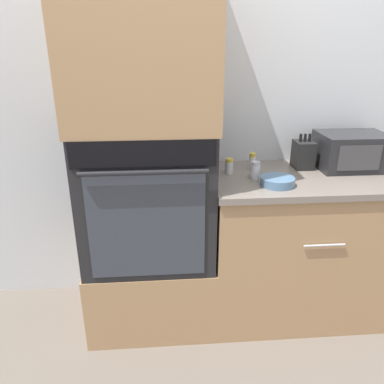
{
  "coord_description": "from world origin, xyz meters",
  "views": [
    {
      "loc": [
        -0.27,
        -1.65,
        1.6
      ],
      "look_at": [
        -0.12,
        0.21,
        0.85
      ],
      "focal_mm": 35.0,
      "sensor_mm": 36.0,
      "label": 1
    }
  ],
  "objects_px": {
    "condiment_jar_far": "(229,166)",
    "condiment_jar_near": "(252,162)",
    "knife_block": "(303,154)",
    "condiment_jar_mid": "(255,171)",
    "bowl": "(277,181)",
    "wall_oven": "(148,193)",
    "microwave": "(351,151)"
  },
  "relations": [
    {
      "from": "wall_oven",
      "to": "microwave",
      "type": "distance_m",
      "value": 1.22
    },
    {
      "from": "condiment_jar_far",
      "to": "bowl",
      "type": "bearing_deg",
      "value": -43.8
    },
    {
      "from": "bowl",
      "to": "microwave",
      "type": "bearing_deg",
      "value": 26.06
    },
    {
      "from": "condiment_jar_mid",
      "to": "knife_block",
      "type": "bearing_deg",
      "value": 27.85
    },
    {
      "from": "microwave",
      "to": "bowl",
      "type": "xyz_separation_m",
      "value": [
        -0.51,
        -0.25,
        -0.08
      ]
    },
    {
      "from": "condiment_jar_mid",
      "to": "microwave",
      "type": "bearing_deg",
      "value": 13.22
    },
    {
      "from": "bowl",
      "to": "condiment_jar_mid",
      "type": "height_order",
      "value": "condiment_jar_mid"
    },
    {
      "from": "condiment_jar_near",
      "to": "condiment_jar_mid",
      "type": "xyz_separation_m",
      "value": [
        -0.02,
        -0.16,
        -0.0
      ]
    },
    {
      "from": "microwave",
      "to": "bowl",
      "type": "bearing_deg",
      "value": -153.94
    },
    {
      "from": "wall_oven",
      "to": "condiment_jar_far",
      "type": "height_order",
      "value": "wall_oven"
    },
    {
      "from": "condiment_jar_near",
      "to": "condiment_jar_far",
      "type": "relative_size",
      "value": 1.18
    },
    {
      "from": "condiment_jar_near",
      "to": "knife_block",
      "type": "bearing_deg",
      "value": 3.06
    },
    {
      "from": "wall_oven",
      "to": "condiment_jar_mid",
      "type": "bearing_deg",
      "value": -3.51
    },
    {
      "from": "microwave",
      "to": "condiment_jar_mid",
      "type": "relative_size",
      "value": 3.97
    },
    {
      "from": "microwave",
      "to": "condiment_jar_mid",
      "type": "height_order",
      "value": "microwave"
    },
    {
      "from": "condiment_jar_far",
      "to": "condiment_jar_near",
      "type": "bearing_deg",
      "value": 20.34
    },
    {
      "from": "wall_oven",
      "to": "condiment_jar_far",
      "type": "distance_m",
      "value": 0.48
    },
    {
      "from": "bowl",
      "to": "condiment_jar_mid",
      "type": "relative_size",
      "value": 1.81
    },
    {
      "from": "microwave",
      "to": "condiment_jar_near",
      "type": "xyz_separation_m",
      "value": [
        -0.59,
        0.01,
        -0.05
      ]
    },
    {
      "from": "knife_block",
      "to": "condiment_jar_far",
      "type": "height_order",
      "value": "knife_block"
    },
    {
      "from": "bowl",
      "to": "condiment_jar_near",
      "type": "xyz_separation_m",
      "value": [
        -0.08,
        0.27,
        0.03
      ]
    },
    {
      "from": "knife_block",
      "to": "condiment_jar_mid",
      "type": "bearing_deg",
      "value": -152.15
    },
    {
      "from": "wall_oven",
      "to": "microwave",
      "type": "bearing_deg",
      "value": 5.07
    },
    {
      "from": "bowl",
      "to": "wall_oven",
      "type": "bearing_deg",
      "value": 168.07
    },
    {
      "from": "knife_block",
      "to": "bowl",
      "type": "distance_m",
      "value": 0.37
    },
    {
      "from": "knife_block",
      "to": "bowl",
      "type": "bearing_deg",
      "value": -129.84
    },
    {
      "from": "microwave",
      "to": "condiment_jar_mid",
      "type": "distance_m",
      "value": 0.63
    },
    {
      "from": "condiment_jar_near",
      "to": "condiment_jar_far",
      "type": "height_order",
      "value": "condiment_jar_near"
    },
    {
      "from": "bowl",
      "to": "condiment_jar_near",
      "type": "height_order",
      "value": "condiment_jar_near"
    },
    {
      "from": "microwave",
      "to": "condiment_jar_near",
      "type": "bearing_deg",
      "value": 178.58
    },
    {
      "from": "wall_oven",
      "to": "bowl",
      "type": "bearing_deg",
      "value": -11.93
    },
    {
      "from": "condiment_jar_near",
      "to": "condiment_jar_far",
      "type": "distance_m",
      "value": 0.16
    }
  ]
}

